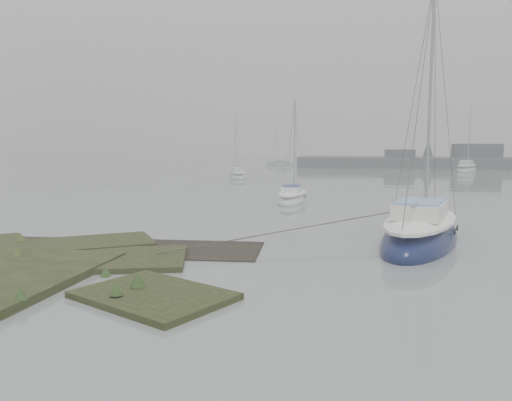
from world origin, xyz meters
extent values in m
plane|color=slate|center=(0.00, 30.00, 0.00)|extent=(160.00, 160.00, 0.00)
cube|color=#424247|center=(10.00, 61.00, 1.40)|extent=(4.00, 3.00, 2.20)
cube|color=#424247|center=(20.00, 61.00, 1.80)|extent=(6.00, 3.00, 3.00)
cone|color=#384238|center=(14.00, 63.00, 2.20)|extent=(2.00, 2.00, 3.50)
ellipsoid|color=#0F163C|center=(7.38, 7.51, 0.13)|extent=(4.24, 7.74, 1.79)
ellipsoid|color=white|center=(7.38, 7.51, 0.84)|extent=(3.53, 6.70, 0.51)
cube|color=white|center=(7.29, 7.21, 1.28)|extent=(2.18, 2.85, 0.53)
cube|color=#7EA2C6|center=(7.29, 7.21, 1.58)|extent=(2.02, 2.62, 0.08)
cylinder|color=#939399|center=(7.62, 8.43, 5.42)|extent=(0.12, 0.12, 8.42)
cylinder|color=#939399|center=(7.24, 7.01, 1.58)|extent=(0.85, 2.87, 0.09)
ellipsoid|color=silver|center=(1.05, 18.76, 0.08)|extent=(1.76, 4.83, 1.16)
ellipsoid|color=white|center=(1.05, 18.76, 0.55)|extent=(1.42, 4.21, 0.33)
cube|color=white|center=(1.04, 18.56, 0.83)|extent=(1.09, 1.68, 0.34)
cube|color=navy|center=(1.04, 18.56, 1.02)|extent=(1.02, 1.54, 0.05)
cylinder|color=#939399|center=(1.08, 19.38, 3.51)|extent=(0.08, 0.08, 5.45)
cylinder|color=#939399|center=(1.04, 18.42, 1.02)|extent=(0.14, 1.91, 0.06)
ellipsoid|color=silver|center=(-7.21, 37.14, 0.08)|extent=(3.35, 5.03, 1.17)
ellipsoid|color=silver|center=(-7.21, 37.14, 0.55)|extent=(2.82, 4.34, 0.33)
cube|color=silver|center=(-7.13, 36.95, 0.84)|extent=(1.60, 1.92, 0.34)
cube|color=silver|center=(-7.13, 36.95, 1.03)|extent=(1.48, 1.77, 0.05)
cylinder|color=#939399|center=(-7.46, 37.70, 3.53)|extent=(0.08, 0.08, 5.49)
cylinder|color=#939399|center=(-7.08, 36.82, 1.03)|extent=(0.82, 1.79, 0.06)
ellipsoid|color=#B8BDC3|center=(17.40, 53.39, 0.11)|extent=(4.02, 6.47, 1.49)
ellipsoid|color=white|center=(17.40, 53.39, 0.70)|extent=(3.37, 5.59, 0.42)
cube|color=white|center=(17.31, 53.14, 1.07)|extent=(1.97, 2.43, 0.44)
cube|color=silver|center=(17.31, 53.14, 1.32)|extent=(1.82, 2.24, 0.07)
cylinder|color=#939399|center=(17.68, 54.13, 4.52)|extent=(0.10, 0.10, 7.03)
cylinder|color=#939399|center=(17.25, 52.98, 1.32)|extent=(0.93, 2.33, 0.08)
ellipsoid|color=#A0A5A8|center=(-7.15, 62.82, 0.08)|extent=(4.75, 2.81, 1.10)
ellipsoid|color=silver|center=(-7.15, 62.82, 0.52)|extent=(4.11, 2.35, 0.31)
cube|color=silver|center=(-6.96, 62.76, 0.79)|extent=(1.77, 1.40, 0.32)
cube|color=silver|center=(-6.96, 62.76, 0.97)|extent=(1.63, 1.30, 0.05)
cylinder|color=#939399|center=(-7.70, 63.00, 3.32)|extent=(0.07, 0.07, 5.16)
cylinder|color=#939399|center=(-6.84, 62.72, 0.97)|extent=(1.74, 0.61, 0.06)
camera|label=1|loc=(5.33, -11.21, 3.74)|focal=35.00mm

